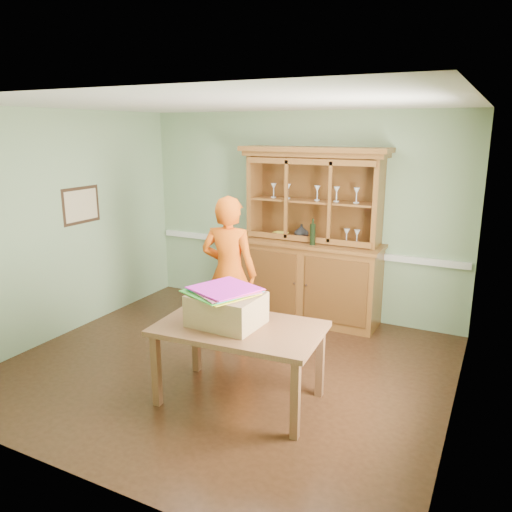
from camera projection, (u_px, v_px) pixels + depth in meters
The scene contains 14 objects.
floor at pixel (227, 367), 5.34m from camera, with size 4.50×4.50×0.00m, color #432515.
ceiling at pixel (222, 104), 4.67m from camera, with size 4.50×4.50×0.00m, color white.
wall_back at pixel (299, 214), 6.74m from camera, with size 4.50×4.50×0.00m, color #88A67C.
wall_left at pixel (63, 225), 5.99m from camera, with size 4.00×4.00×0.00m, color #88A67C.
wall_right at pixel (465, 272), 4.02m from camera, with size 4.00×4.00×0.00m, color #88A67C.
wall_front at pixel (71, 305), 3.28m from camera, with size 4.50×4.50×0.00m, color #88A67C.
chair_rail at pixel (298, 247), 6.83m from camera, with size 4.41×0.05×0.08m, color white.
framed_map at pixel (81, 205), 6.19m from camera, with size 0.03×0.60×0.46m.
window_panel at pixel (461, 263), 3.74m from camera, with size 0.03×0.96×1.36m.
china_hutch at pixel (310, 261), 6.54m from camera, with size 1.92×0.63×2.26m.
dining_table at pixel (239, 335), 4.53m from camera, with size 1.55×0.99×0.74m.
cardboard_box at pixel (227, 309), 4.52m from camera, with size 0.62×0.49×0.29m, color tan.
kite_stack at pixel (222, 290), 4.50m from camera, with size 0.69×0.69×0.05m.
person at pixel (229, 273), 5.64m from camera, with size 0.65×0.42×1.77m, color #EB5A0E.
Camera 1 is at (2.48, -4.21, 2.48)m, focal length 35.00 mm.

